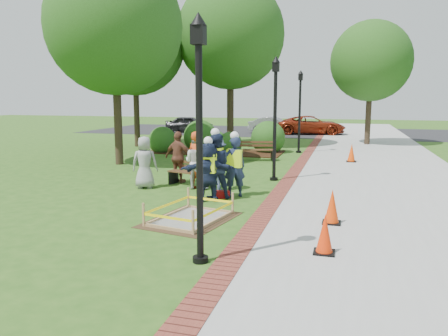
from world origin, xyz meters
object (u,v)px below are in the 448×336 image
(cone_front, at_px, (325,235))
(hivis_worker_b, at_px, (234,165))
(hivis_worker_c, at_px, (215,164))
(wet_concrete_pad, at_px, (190,210))
(hivis_worker_a, at_px, (208,169))
(lamp_near, at_px, (199,122))
(bench_near, at_px, (189,178))

(cone_front, relative_size, hivis_worker_b, 0.40)
(cone_front, relative_size, hivis_worker_c, 0.38)
(wet_concrete_pad, height_order, hivis_worker_b, hivis_worker_b)
(wet_concrete_pad, relative_size, hivis_worker_a, 1.42)
(hivis_worker_b, distance_m, hivis_worker_c, 0.59)
(hivis_worker_b, xyz_separation_m, hivis_worker_c, (-0.48, -0.35, 0.05))
(cone_front, relative_size, lamp_near, 0.18)
(wet_concrete_pad, height_order, lamp_near, lamp_near)
(hivis_worker_b, relative_size, hivis_worker_c, 0.95)
(lamp_near, bearing_deg, hivis_worker_b, 97.82)
(wet_concrete_pad, relative_size, lamp_near, 0.61)
(hivis_worker_b, bearing_deg, cone_front, -56.14)
(cone_front, xyz_separation_m, hivis_worker_b, (-2.80, 4.18, 0.58))
(wet_concrete_pad, height_order, cone_front, cone_front)
(lamp_near, bearing_deg, cone_front, 25.55)
(cone_front, distance_m, lamp_near, 3.13)
(wet_concrete_pad, relative_size, hivis_worker_c, 1.28)
(hivis_worker_a, xyz_separation_m, hivis_worker_b, (0.56, 0.76, 0.04))
(hivis_worker_a, bearing_deg, bench_near, 124.25)
(bench_near, distance_m, cone_front, 7.08)
(bench_near, relative_size, lamp_near, 0.36)
(lamp_near, bearing_deg, hivis_worker_a, 106.00)
(cone_front, height_order, hivis_worker_b, hivis_worker_b)
(bench_near, height_order, cone_front, bench_near)
(hivis_worker_a, height_order, hivis_worker_b, hivis_worker_b)
(bench_near, xyz_separation_m, hivis_worker_c, (1.38, -1.50, 0.75))
(hivis_worker_b, height_order, hivis_worker_c, hivis_worker_c)
(hivis_worker_a, xyz_separation_m, hivis_worker_c, (0.08, 0.41, 0.09))
(cone_front, bearing_deg, wet_concrete_pad, 155.21)
(cone_front, distance_m, hivis_worker_a, 4.82)
(wet_concrete_pad, xyz_separation_m, hivis_worker_c, (-0.10, 2.36, 0.76))
(wet_concrete_pad, relative_size, hivis_worker_b, 1.35)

